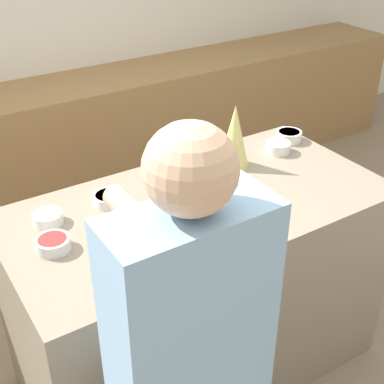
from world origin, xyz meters
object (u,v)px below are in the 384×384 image
candy_bowl_beside_tree (53,243)px  candy_bowl_far_right (48,218)px  baking_tray (194,215)px  candy_bowl_near_tray_right (278,147)px  decorative_tree (234,136)px  candy_bowl_center_rear (289,136)px  candy_bowl_near_tray_left (109,198)px  person (190,383)px  gingerbread_house (194,189)px

candy_bowl_beside_tree → candy_bowl_far_right: (0.04, 0.18, -0.00)m
baking_tray → candy_bowl_beside_tree: (-0.55, 0.09, 0.02)m
candy_bowl_near_tray_right → decorative_tree: bearing=178.2°
baking_tray → candy_bowl_far_right: bearing=152.6°
candy_bowl_center_rear → candy_bowl_near_tray_left: bearing=-176.7°
candy_bowl_far_right → candy_bowl_near_tray_left: same height
decorative_tree → candy_bowl_near_tray_left: (-0.63, 0.00, -0.13)m
candy_bowl_beside_tree → candy_bowl_far_right: bearing=76.6°
baking_tray → candy_bowl_near_tray_right: size_ratio=3.63×
baking_tray → candy_bowl_far_right: size_ratio=3.77×
candy_bowl_far_right → person: size_ratio=0.07×
gingerbread_house → candy_bowl_beside_tree: size_ratio=2.25×
candy_bowl_center_rear → candy_bowl_near_tray_left: size_ratio=0.97×
gingerbread_house → candy_bowl_near_tray_right: 0.71m
candy_bowl_beside_tree → person: (0.14, -0.71, -0.11)m
gingerbread_house → decorative_tree: 0.47m
candy_bowl_far_right → person: 0.90m
gingerbread_house → candy_bowl_near_tray_left: 0.38m
candy_bowl_near_tray_right → candy_bowl_far_right: (-1.16, 0.01, -0.00)m
baking_tray → candy_bowl_far_right: 0.57m
candy_bowl_near_tray_left → gingerbread_house: bearing=-47.4°
candy_bowl_center_rear → person: bearing=-141.7°
candy_bowl_near_tray_left → person: person is taller
candy_bowl_near_tray_left → person: (-0.17, -0.89, -0.11)m
decorative_tree → gingerbread_house: bearing=-145.8°
candy_bowl_near_tray_right → candy_bowl_center_rear: 0.15m
candy_bowl_near_tray_left → decorative_tree: bearing=-0.2°
gingerbread_house → candy_bowl_near_tray_right: gingerbread_house is taller
baking_tray → decorative_tree: size_ratio=1.49×
decorative_tree → candy_bowl_near_tray_left: 0.65m
candy_bowl_far_right → candy_bowl_near_tray_left: 0.26m
baking_tray → candy_bowl_center_rear: 0.85m
gingerbread_house → candy_bowl_far_right: (-0.51, 0.26, -0.10)m
candy_bowl_near_tray_right → candy_bowl_near_tray_left: (-0.90, 0.01, -0.00)m
baking_tray → person: 0.75m
candy_bowl_far_right → candy_bowl_near_tray_left: (0.26, 0.00, -0.00)m
gingerbread_house → candy_bowl_center_rear: size_ratio=2.20×
candy_bowl_far_right → decorative_tree: bearing=0.1°
baking_tray → candy_bowl_near_tray_right: 0.70m
candy_bowl_beside_tree → candy_bowl_near_tray_left: candy_bowl_beside_tree is taller
gingerbread_house → candy_bowl_near_tray_left: (-0.25, 0.27, -0.10)m
gingerbread_house → candy_bowl_near_tray_left: gingerbread_house is taller
candy_bowl_center_rear → candy_bowl_beside_tree: bearing=-169.9°
candy_bowl_center_rear → baking_tray: bearing=-157.4°
candy_bowl_center_rear → person: size_ratio=0.08×
candy_bowl_center_rear → candy_bowl_far_right: 1.30m
candy_bowl_near_tray_right → baking_tray: bearing=-158.6°
gingerbread_house → candy_bowl_far_right: 0.58m
candy_bowl_center_rear → candy_bowl_beside_tree: 1.36m
gingerbread_house → candy_bowl_near_tray_right: size_ratio=2.35×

